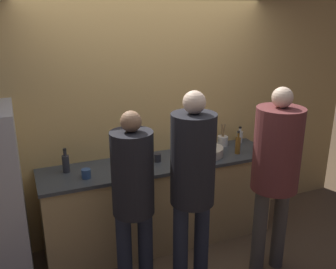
# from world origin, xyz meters

# --- Properties ---
(ground_plane) EXTENTS (14.00, 14.00, 0.00)m
(ground_plane) POSITION_xyz_m (0.00, 0.00, 0.00)
(ground_plane) COLOR brown
(wall_back) EXTENTS (5.20, 0.06, 2.60)m
(wall_back) POSITION_xyz_m (0.00, 0.65, 1.30)
(wall_back) COLOR #E0B266
(wall_back) RESTS_ON ground_plane
(counter) EXTENTS (2.44, 0.63, 0.93)m
(counter) POSITION_xyz_m (0.00, 0.35, 0.47)
(counter) COLOR tan
(counter) RESTS_ON ground_plane
(person_left) EXTENTS (0.35, 0.35, 1.67)m
(person_left) POSITION_xyz_m (-0.50, -0.32, 1.00)
(person_left) COLOR #232838
(person_left) RESTS_ON ground_plane
(person_center) EXTENTS (0.37, 0.37, 1.82)m
(person_center) POSITION_xyz_m (-0.03, -0.46, 1.10)
(person_center) COLOR #232838
(person_center) RESTS_ON ground_plane
(person_right) EXTENTS (0.42, 0.42, 1.79)m
(person_right) POSITION_xyz_m (0.78, -0.50, 1.11)
(person_right) COLOR #4C4742
(person_right) RESTS_ON ground_plane
(fruit_bowl) EXTENTS (0.38, 0.38, 0.13)m
(fruit_bowl) POSITION_xyz_m (0.50, 0.31, 0.98)
(fruit_bowl) COLOR beige
(fruit_bowl) RESTS_ON counter
(utensil_crock) EXTENTS (0.12, 0.12, 0.26)m
(utensil_crock) POSITION_xyz_m (0.83, 0.51, 0.99)
(utensil_crock) COLOR silver
(utensil_crock) RESTS_ON counter
(bottle_clear) EXTENTS (0.07, 0.07, 0.19)m
(bottle_clear) POSITION_xyz_m (1.07, 0.53, 1.00)
(bottle_clear) COLOR silver
(bottle_clear) RESTS_ON counter
(bottle_dark) EXTENTS (0.07, 0.07, 0.24)m
(bottle_dark) POSITION_xyz_m (-0.93, 0.43, 1.02)
(bottle_dark) COLOR #333338
(bottle_dark) RESTS_ON counter
(bottle_amber) EXTENTS (0.06, 0.06, 0.26)m
(bottle_amber) POSITION_xyz_m (0.85, 0.23, 1.03)
(bottle_amber) COLOR brown
(bottle_amber) RESTS_ON counter
(cup_blue) EXTENTS (0.09, 0.09, 0.09)m
(cup_blue) POSITION_xyz_m (-0.78, 0.23, 0.97)
(cup_blue) COLOR #335184
(cup_blue) RESTS_ON counter
(cup_black) EXTENTS (0.07, 0.07, 0.09)m
(cup_black) POSITION_xyz_m (-0.03, 0.34, 0.97)
(cup_black) COLOR #28282D
(cup_black) RESTS_ON counter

